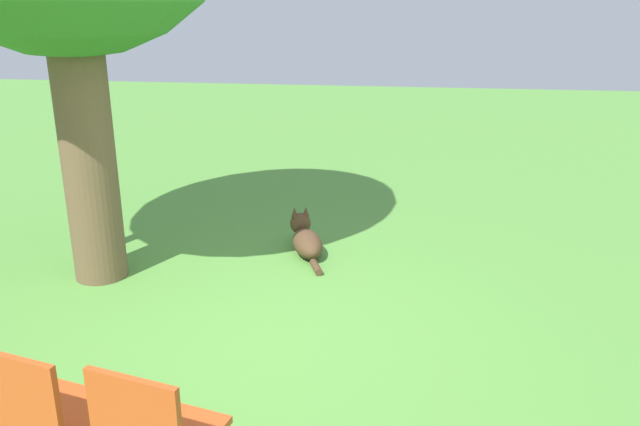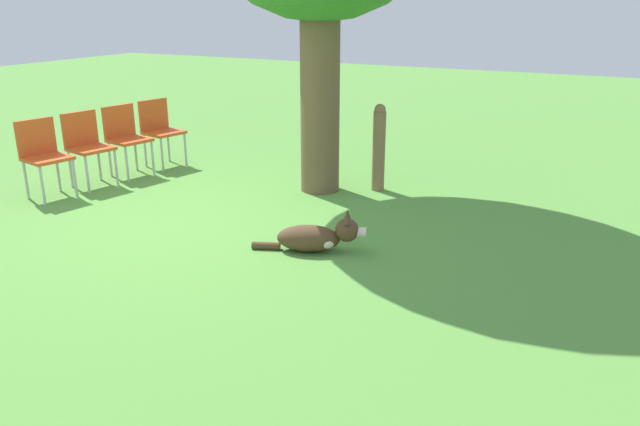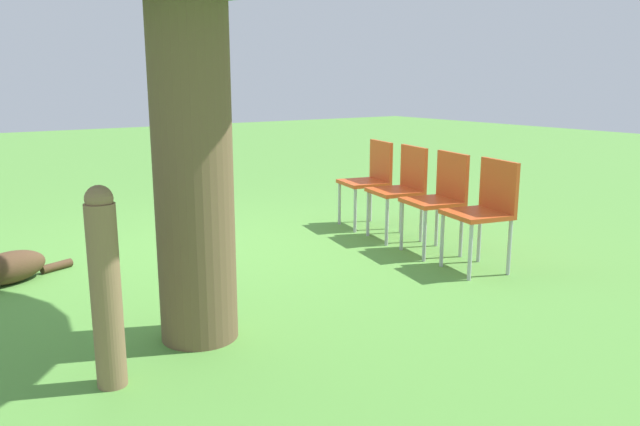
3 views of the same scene
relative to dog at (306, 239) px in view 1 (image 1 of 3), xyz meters
The scene contains 4 objects.
ground_plane 1.61m from the dog, 167.95° to the left, with size 30.00×30.00×0.00m, color #56933D.
dog is the anchor object (origin of this frame).
fence_post 2.04m from the dog, 96.83° to the left, with size 0.15×0.15×1.01m.
red_chair_1 3.45m from the dog, behind, with size 0.50×0.52×0.87m.
Camera 1 is at (-3.98, -1.37, 2.27)m, focal length 35.00 mm.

